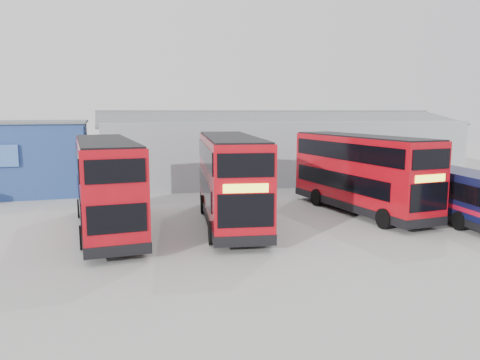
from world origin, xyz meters
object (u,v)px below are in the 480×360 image
(double_decker_centre, at_px, (230,181))
(single_decker_blue, at_px, (447,193))
(double_decker_left, at_px, (107,187))
(maintenance_shed, at_px, (277,148))
(double_decker_right, at_px, (360,174))

(double_decker_centre, bearing_deg, single_decker_blue, -0.14)
(double_decker_left, xyz_separation_m, double_decker_centre, (6.12, -0.09, 0.04))
(double_decker_left, bearing_deg, double_decker_centre, 175.86)
(maintenance_shed, relative_size, double_decker_left, 2.84)
(double_decker_left, bearing_deg, single_decker_blue, 170.63)
(double_decker_right, xyz_separation_m, single_decker_blue, (4.00, -2.37, -0.87))
(maintenance_shed, bearing_deg, single_decker_blue, -79.41)
(double_decker_centre, height_order, double_decker_right, double_decker_centre)
(maintenance_shed, distance_m, double_decker_centre, 18.00)
(double_decker_left, xyz_separation_m, double_decker_right, (14.01, 0.45, -0.01))
(maintenance_shed, relative_size, double_decker_centre, 2.76)
(double_decker_left, bearing_deg, maintenance_shed, -136.39)
(maintenance_shed, height_order, double_decker_right, maintenance_shed)
(maintenance_shed, distance_m, single_decker_blue, 17.99)
(double_decker_right, bearing_deg, double_decker_centre, 177.90)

